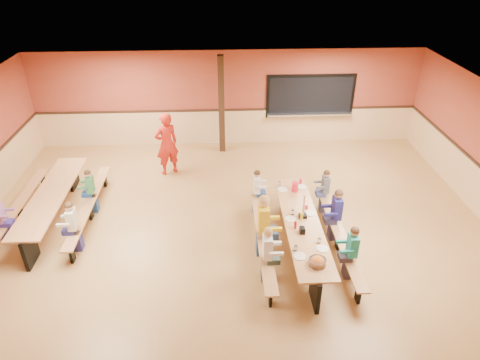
{
  "coord_description": "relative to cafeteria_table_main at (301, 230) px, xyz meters",
  "views": [
    {
      "loc": [
        -0.25,
        -7.81,
        6.03
      ],
      "look_at": [
        0.17,
        0.54,
        1.15
      ],
      "focal_mm": 32.0,
      "sensor_mm": 36.0,
      "label": 1
    }
  ],
  "objects": [
    {
      "name": "ground",
      "position": [
        -1.42,
        0.57,
        -0.53
      ],
      "size": [
        12.0,
        12.0,
        0.0
      ],
      "primitive_type": "plane",
      "color": "olive",
      "rests_on": "ground"
    },
    {
      "name": "room_envelope",
      "position": [
        -1.42,
        0.57,
        0.16
      ],
      "size": [
        12.04,
        10.04,
        3.02
      ],
      "color": "#973E2C",
      "rests_on": "ground"
    },
    {
      "name": "kitchen_pass_through",
      "position": [
        1.18,
        5.53,
        0.96
      ],
      "size": [
        2.78,
        0.28,
        1.38
      ],
      "color": "black",
      "rests_on": "ground"
    },
    {
      "name": "structural_post",
      "position": [
        -1.62,
        4.97,
        0.97
      ],
      "size": [
        0.18,
        0.18,
        3.0
      ],
      "primitive_type": "cube",
      "color": "black",
      "rests_on": "ground"
    },
    {
      "name": "cafeteria_table_main",
      "position": [
        0.0,
        0.0,
        0.0
      ],
      "size": [
        1.91,
        3.7,
        0.74
      ],
      "color": "#B17746",
      "rests_on": "ground"
    },
    {
      "name": "cafeteria_table_second",
      "position": [
        -5.67,
        1.41,
        0.0
      ],
      "size": [
        1.91,
        3.7,
        0.74
      ],
      "color": "#B17746",
      "rests_on": "ground"
    },
    {
      "name": "seated_child_white_left",
      "position": [
        -0.83,
        -0.87,
        0.09
      ],
      "size": [
        0.38,
        0.31,
        1.23
      ],
      "primitive_type": null,
      "color": "white",
      "rests_on": "ground"
    },
    {
      "name": "seated_adult_yellow",
      "position": [
        -0.83,
        -0.06,
        0.19
      ],
      "size": [
        0.47,
        0.39,
        1.43
      ],
      "primitive_type": null,
      "color": "gold",
      "rests_on": "ground"
    },
    {
      "name": "seated_child_grey_left",
      "position": [
        -0.83,
        1.54,
        0.04
      ],
      "size": [
        0.33,
        0.27,
        1.12
      ],
      "primitive_type": null,
      "color": "white",
      "rests_on": "ground"
    },
    {
      "name": "seated_child_teal_right",
      "position": [
        0.82,
        -0.88,
        0.07
      ],
      "size": [
        0.36,
        0.3,
        1.2
      ],
      "primitive_type": null,
      "color": "teal",
      "rests_on": "ground"
    },
    {
      "name": "seated_child_navy_right",
      "position": [
        0.82,
        0.37,
        0.1
      ],
      "size": [
        0.39,
        0.32,
        1.26
      ],
      "primitive_type": null,
      "color": "navy",
      "rests_on": "ground"
    },
    {
      "name": "seated_child_char_right",
      "position": [
        0.82,
        1.46,
        0.04
      ],
      "size": [
        0.33,
        0.27,
        1.13
      ],
      "primitive_type": null,
      "color": "#4D4F57",
      "rests_on": "ground"
    },
    {
      "name": "seated_child_purple_sec",
      "position": [
        -6.49,
        0.6,
        0.04
      ],
      "size": [
        0.33,
        0.27,
        1.14
      ],
      "primitive_type": null,
      "color": "#855085",
      "rests_on": "ground"
    },
    {
      "name": "seated_child_green_sec",
      "position": [
        -4.84,
        1.74,
        0.04
      ],
      "size": [
        0.33,
        0.27,
        1.13
      ],
      "primitive_type": null,
      "color": "#347747",
      "rests_on": "ground"
    },
    {
      "name": "seated_child_tan_sec",
      "position": [
        -4.84,
        0.26,
        0.07
      ],
      "size": [
        0.36,
        0.3,
        1.2
      ],
      "primitive_type": null,
      "color": "beige",
      "rests_on": "ground"
    },
    {
      "name": "standing_woman",
      "position": [
        -3.17,
        3.59,
        0.39
      ],
      "size": [
        0.79,
        0.71,
        1.83
      ],
      "primitive_type": "imported",
      "rotation": [
        0.0,
        0.0,
        3.66
      ],
      "color": "#B21E14",
      "rests_on": "ground"
    },
    {
      "name": "punch_pitcher",
      "position": [
        0.04,
        1.23,
        0.32
      ],
      "size": [
        0.16,
        0.16,
        0.22
      ],
      "primitive_type": "cylinder",
      "color": "red",
      "rests_on": "cafeteria_table_main"
    },
    {
      "name": "chip_bowl",
      "position": [
        0.04,
        -1.34,
        0.29
      ],
      "size": [
        0.32,
        0.32,
        0.15
      ],
      "primitive_type": null,
      "color": "orange",
      "rests_on": "cafeteria_table_main"
    },
    {
      "name": "napkin_dispenser",
      "position": [
        -0.07,
        -0.38,
        0.28
      ],
      "size": [
        0.1,
        0.14,
        0.13
      ],
      "primitive_type": "cube",
      "color": "black",
      "rests_on": "cafeteria_table_main"
    },
    {
      "name": "condiment_mustard",
      "position": [
        -0.0,
        0.07,
        0.3
      ],
      "size": [
        0.06,
        0.06,
        0.17
      ],
      "primitive_type": "cylinder",
      "color": "yellow",
      "rests_on": "cafeteria_table_main"
    },
    {
      "name": "condiment_ketchup",
      "position": [
        -0.18,
        -0.22,
        0.3
      ],
      "size": [
        0.06,
        0.06,
        0.17
      ],
      "primitive_type": "cylinder",
      "color": "#B2140F",
      "rests_on": "cafeteria_table_main"
    },
    {
      "name": "table_paddle",
      "position": [
        0.04,
        0.17,
        0.35
      ],
      "size": [
        0.16,
        0.16,
        0.56
      ],
      "color": "black",
      "rests_on": "cafeteria_table_main"
    },
    {
      "name": "place_settings",
      "position": [
        -0.0,
        0.0,
        0.27
      ],
      "size": [
        0.65,
        3.3,
        0.11
      ],
      "primitive_type": null,
      "color": "beige",
      "rests_on": "cafeteria_table_main"
    }
  ]
}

